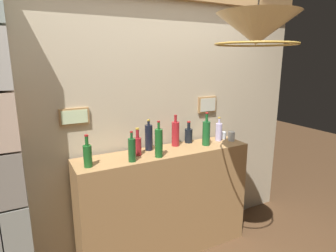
{
  "coord_description": "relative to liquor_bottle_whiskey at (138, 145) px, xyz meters",
  "views": [
    {
      "loc": [
        -1.17,
        -1.41,
        1.89
      ],
      "look_at": [
        0.0,
        0.78,
        1.31
      ],
      "focal_mm": 30.44,
      "sensor_mm": 36.0,
      "label": 1
    }
  ],
  "objects": [
    {
      "name": "liquor_bottle_scotch",
      "position": [
        0.15,
        -0.13,
        0.04
      ],
      "size": [
        0.07,
        0.07,
        0.32
      ],
      "color": "#185620",
      "rests_on": "bar_shelf_unit"
    },
    {
      "name": "liquor_bottle_rye",
      "position": [
        0.15,
        0.09,
        0.03
      ],
      "size": [
        0.07,
        0.07,
        0.29
      ],
      "color": "black",
      "rests_on": "bar_shelf_unit"
    },
    {
      "name": "liquor_bottle_mezcal",
      "position": [
        0.71,
        -0.03,
        0.03
      ],
      "size": [
        0.08,
        0.08,
        0.33
      ],
      "color": "#195827",
      "rests_on": "bar_shelf_unit"
    },
    {
      "name": "liquor_bottle_vermouth",
      "position": [
        0.43,
        0.09,
        0.03
      ],
      "size": [
        0.07,
        0.07,
        0.31
      ],
      "color": "maroon",
      "rests_on": "bar_shelf_unit"
    },
    {
      "name": "panelled_rear_partition",
      "position": [
        0.27,
        0.26,
        0.22
      ],
      "size": [
        3.44,
        0.15,
        2.58
      ],
      "color": "#BCAD8E",
      "rests_on": "ground"
    },
    {
      "name": "bar_shelf_unit",
      "position": [
        0.27,
        -0.01,
        -0.62
      ],
      "size": [
        1.68,
        0.38,
        1.06
      ],
      "primitive_type": "cube",
      "color": "#9E7547",
      "rests_on": "ground"
    },
    {
      "name": "pendant_lamp",
      "position": [
        0.67,
        -0.67,
        0.95
      ],
      "size": [
        0.59,
        0.59,
        0.62
      ],
      "color": "beige"
    },
    {
      "name": "liquor_bottle_gin",
      "position": [
        -0.1,
        -0.12,
        0.01
      ],
      "size": [
        0.06,
        0.06,
        0.26
      ],
      "color": "#184B20",
      "rests_on": "bar_shelf_unit"
    },
    {
      "name": "glass_tumbler_highball",
      "position": [
        1.01,
        0.07,
        -0.05
      ],
      "size": [
        0.06,
        0.06,
        0.08
      ],
      "color": "silver",
      "rests_on": "bar_shelf_unit"
    },
    {
      "name": "liquor_bottle_amaro",
      "position": [
        -0.45,
        -0.07,
        0.01
      ],
      "size": [
        0.07,
        0.07,
        0.26
      ],
      "color": "#1B5821",
      "rests_on": "bar_shelf_unit"
    },
    {
      "name": "liquor_bottle_whiskey",
      "position": [
        0.0,
        0.0,
        0.0
      ],
      "size": [
        0.07,
        0.07,
        0.25
      ],
      "color": "maroon",
      "rests_on": "bar_shelf_unit"
    },
    {
      "name": "liquor_bottle_tequila",
      "position": [
        0.92,
        0.04,
        0.0
      ],
      "size": [
        0.07,
        0.07,
        0.25
      ],
      "color": "silver",
      "rests_on": "bar_shelf_unit"
    },
    {
      "name": "liquor_bottle_port",
      "position": [
        0.61,
        0.12,
        -0.01
      ],
      "size": [
        0.08,
        0.08,
        0.22
      ],
      "color": "black",
      "rests_on": "bar_shelf_unit"
    },
    {
      "name": "glass_tumbler_rocks",
      "position": [
        1.04,
        -0.03,
        -0.04
      ],
      "size": [
        0.07,
        0.07,
        0.1
      ],
      "color": "silver",
      "rests_on": "bar_shelf_unit"
    }
  ]
}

